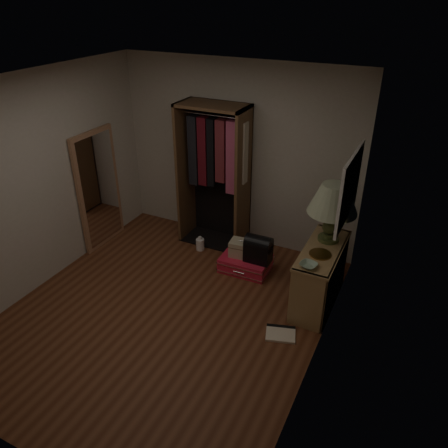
% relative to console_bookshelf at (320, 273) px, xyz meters
% --- Properties ---
extents(ground, '(4.00, 4.00, 0.00)m').
position_rel_console_bookshelf_xyz_m(ground, '(-1.54, -1.02, -0.40)').
color(ground, '#5C2E1A').
rests_on(ground, ground).
extents(room_walls, '(3.52, 4.02, 2.60)m').
position_rel_console_bookshelf_xyz_m(room_walls, '(-1.46, -0.98, 1.10)').
color(room_walls, beige).
rests_on(room_walls, ground).
extents(console_bookshelf, '(0.42, 1.12, 0.75)m').
position_rel_console_bookshelf_xyz_m(console_bookshelf, '(0.00, 0.00, 0.00)').
color(console_bookshelf, '#A07C4D').
rests_on(console_bookshelf, ground).
extents(open_wardrobe, '(0.97, 0.50, 2.05)m').
position_rel_console_bookshelf_xyz_m(open_wardrobe, '(-1.77, 0.75, 0.80)').
color(open_wardrobe, brown).
rests_on(open_wardrobe, ground).
extents(floor_mirror, '(0.06, 0.80, 1.70)m').
position_rel_console_bookshelf_xyz_m(floor_mirror, '(-3.24, -0.02, 0.45)').
color(floor_mirror, '#A77351').
rests_on(floor_mirror, ground).
extents(pink_suitcase, '(0.67, 0.49, 0.20)m').
position_rel_console_bookshelf_xyz_m(pink_suitcase, '(-1.05, 0.21, -0.30)').
color(pink_suitcase, red).
rests_on(pink_suitcase, ground).
extents(train_case, '(0.34, 0.25, 0.24)m').
position_rel_console_bookshelf_xyz_m(train_case, '(-1.11, 0.22, -0.09)').
color(train_case, '#B7AD8C').
rests_on(train_case, pink_suitcase).
extents(black_bag, '(0.34, 0.22, 0.37)m').
position_rel_console_bookshelf_xyz_m(black_bag, '(-0.87, 0.20, -0.01)').
color(black_bag, black).
rests_on(black_bag, pink_suitcase).
extents(table_lamp, '(0.69, 0.69, 0.72)m').
position_rel_console_bookshelf_xyz_m(table_lamp, '(0.00, 0.20, 0.87)').
color(table_lamp, '#414E25').
rests_on(table_lamp, console_bookshelf).
extents(brass_tray, '(0.27, 0.27, 0.01)m').
position_rel_console_bookshelf_xyz_m(brass_tray, '(0.00, -0.16, 0.36)').
color(brass_tray, olive).
rests_on(brass_tray, console_bookshelf).
extents(ceramic_bowl, '(0.22, 0.22, 0.04)m').
position_rel_console_bookshelf_xyz_m(ceramic_bowl, '(-0.05, -0.45, 0.37)').
color(ceramic_bowl, '#96B49A').
rests_on(ceramic_bowl, console_bookshelf).
extents(white_jug, '(0.13, 0.13, 0.21)m').
position_rel_console_bookshelf_xyz_m(white_jug, '(-1.85, 0.39, -0.31)').
color(white_jug, white).
rests_on(white_jug, ground).
extents(floor_book, '(0.38, 0.34, 0.03)m').
position_rel_console_bookshelf_xyz_m(floor_book, '(-0.20, -0.76, -0.39)').
color(floor_book, '#F2E5CB').
rests_on(floor_book, ground).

